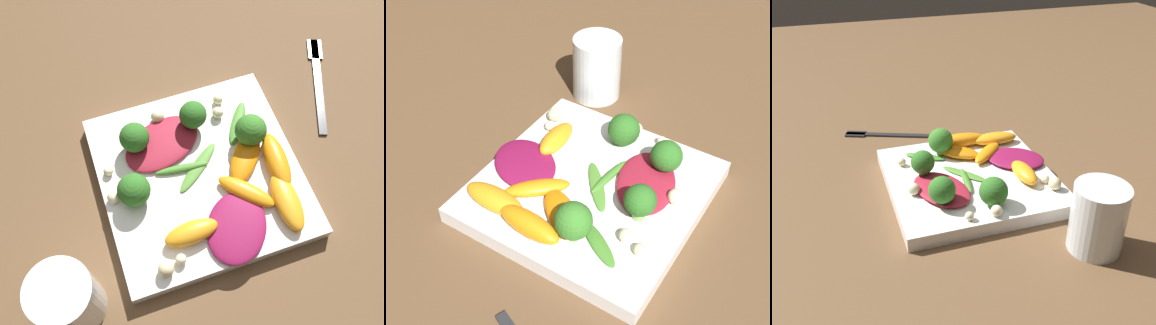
% 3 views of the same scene
% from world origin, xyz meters
% --- Properties ---
extents(ground_plane, '(2.40, 2.40, 0.00)m').
position_xyz_m(ground_plane, '(0.00, 0.00, 0.00)').
color(ground_plane, brown).
extents(plate, '(0.24, 0.24, 0.02)m').
position_xyz_m(plate, '(0.00, 0.00, 0.01)').
color(plate, white).
rests_on(plate, ground_plane).
extents(drinking_glass, '(0.07, 0.07, 0.09)m').
position_xyz_m(drinking_glass, '(0.18, 0.10, 0.04)').
color(drinking_glass, white).
rests_on(drinking_glass, ground_plane).
extents(radicchio_leaf_0, '(0.12, 0.10, 0.01)m').
position_xyz_m(radicchio_leaf_0, '(0.03, -0.05, 0.03)').
color(radicchio_leaf_0, maroon).
rests_on(radicchio_leaf_0, plate).
extents(radicchio_leaf_1, '(0.11, 0.11, 0.01)m').
position_xyz_m(radicchio_leaf_1, '(-0.02, 0.08, 0.03)').
color(radicchio_leaf_1, maroon).
rests_on(radicchio_leaf_1, plate).
extents(orange_segment_0, '(0.07, 0.03, 0.02)m').
position_xyz_m(orange_segment_0, '(0.04, 0.07, 0.03)').
color(orange_segment_0, orange).
rests_on(orange_segment_0, plate).
extents(orange_segment_1, '(0.07, 0.08, 0.02)m').
position_xyz_m(orange_segment_1, '(-0.06, -0.00, 0.03)').
color(orange_segment_1, orange).
rests_on(orange_segment_1, plate).
extents(orange_segment_2, '(0.07, 0.07, 0.01)m').
position_xyz_m(orange_segment_2, '(-0.04, 0.04, 0.03)').
color(orange_segment_2, orange).
rests_on(orange_segment_2, plate).
extents(orange_segment_3, '(0.03, 0.08, 0.02)m').
position_xyz_m(orange_segment_3, '(-0.09, 0.02, 0.03)').
color(orange_segment_3, orange).
rests_on(orange_segment_3, plate).
extents(orange_segment_4, '(0.03, 0.08, 0.02)m').
position_xyz_m(orange_segment_4, '(-0.08, 0.07, 0.03)').
color(orange_segment_4, orange).
rests_on(orange_segment_4, plate).
extents(broccoli_floret_0, '(0.04, 0.04, 0.04)m').
position_xyz_m(broccoli_floret_0, '(-0.01, -0.07, 0.05)').
color(broccoli_floret_0, '#84AD5B').
rests_on(broccoli_floret_0, plate).
extents(broccoli_floret_1, '(0.04, 0.04, 0.04)m').
position_xyz_m(broccoli_floret_1, '(0.08, 0.01, 0.04)').
color(broccoli_floret_1, '#84AD5B').
rests_on(broccoli_floret_1, plate).
extents(broccoli_floret_2, '(0.04, 0.04, 0.04)m').
position_xyz_m(broccoli_floret_2, '(0.06, -0.06, 0.05)').
color(broccoli_floret_2, '#84AD5B').
rests_on(broccoli_floret_2, plate).
extents(broccoli_floret_3, '(0.04, 0.04, 0.05)m').
position_xyz_m(broccoli_floret_3, '(-0.08, -0.02, 0.05)').
color(broccoli_floret_3, '#7A9E51').
rests_on(broccoli_floret_3, plate).
extents(arugula_sprig_0, '(0.05, 0.07, 0.01)m').
position_xyz_m(arugula_sprig_0, '(-0.07, -0.05, 0.02)').
color(arugula_sprig_0, '#47842D').
rests_on(arugula_sprig_0, plate).
extents(arugula_sprig_1, '(0.07, 0.06, 0.00)m').
position_xyz_m(arugula_sprig_1, '(-0.00, -0.01, 0.02)').
color(arugula_sprig_1, '#518E33').
rests_on(arugula_sprig_1, plate).
extents(arugula_sprig_2, '(0.07, 0.02, 0.01)m').
position_xyz_m(arugula_sprig_2, '(0.02, -0.01, 0.02)').
color(arugula_sprig_2, '#47842D').
rests_on(arugula_sprig_2, plate).
extents(macadamia_nut_0, '(0.02, 0.02, 0.02)m').
position_xyz_m(macadamia_nut_0, '(0.08, 0.10, 0.03)').
color(macadamia_nut_0, beige).
rests_on(macadamia_nut_0, plate).
extents(macadamia_nut_1, '(0.01, 0.01, 0.01)m').
position_xyz_m(macadamia_nut_1, '(0.11, -0.04, 0.03)').
color(macadamia_nut_1, beige).
rests_on(macadamia_nut_1, plate).
extents(macadamia_nut_2, '(0.02, 0.02, 0.02)m').
position_xyz_m(macadamia_nut_2, '(-0.05, -0.07, 0.03)').
color(macadamia_nut_2, beige).
rests_on(macadamia_nut_2, plate).
extents(macadamia_nut_3, '(0.02, 0.02, 0.02)m').
position_xyz_m(macadamia_nut_3, '(0.03, -0.09, 0.03)').
color(macadamia_nut_3, beige).
rests_on(macadamia_nut_3, plate).
extents(macadamia_nut_4, '(0.02, 0.02, 0.02)m').
position_xyz_m(macadamia_nut_4, '(0.11, 0.00, 0.03)').
color(macadamia_nut_4, beige).
rests_on(macadamia_nut_4, plate).
extents(macadamia_nut_5, '(0.01, 0.01, 0.01)m').
position_xyz_m(macadamia_nut_5, '(-0.06, -0.09, 0.03)').
color(macadamia_nut_5, beige).
rests_on(macadamia_nut_5, plate).
extents(macadamia_nut_6, '(0.01, 0.01, 0.01)m').
position_xyz_m(macadamia_nut_6, '(0.06, 0.10, 0.03)').
color(macadamia_nut_6, beige).
rests_on(macadamia_nut_6, plate).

